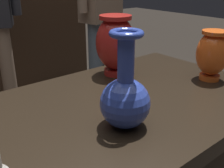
# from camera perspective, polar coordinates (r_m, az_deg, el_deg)

# --- Properties ---
(vase_centerpiece) EXTENTS (0.13, 0.13, 0.26)m
(vase_centerpiece) POSITION_cam_1_polar(r_m,az_deg,el_deg) (0.70, 2.78, -2.77)
(vase_centerpiece) COLOR #2D429E
(vase_centerpiece) RESTS_ON display_plinth
(vase_left_accent) EXTENTS (0.12, 0.12, 0.19)m
(vase_left_accent) POSITION_cam_1_polar(r_m,az_deg,el_deg) (1.08, 20.41, 6.03)
(vase_left_accent) COLOR #E55B1E
(vase_left_accent) RESTS_ON display_plinth
(vase_right_accent) EXTENTS (0.15, 0.15, 0.23)m
(vase_right_accent) POSITION_cam_1_polar(r_m,az_deg,el_deg) (1.06, 0.71, 8.61)
(vase_right_accent) COLOR red
(vase_right_accent) RESTS_ON display_plinth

